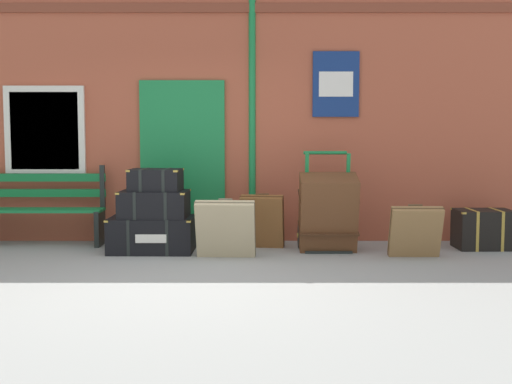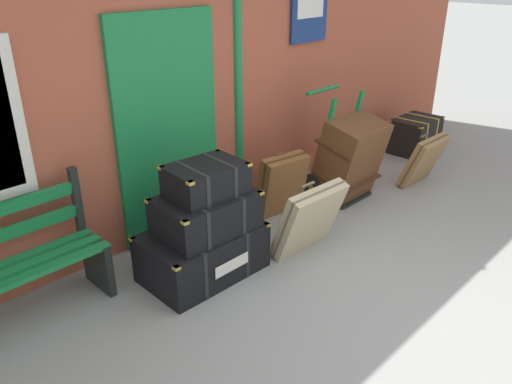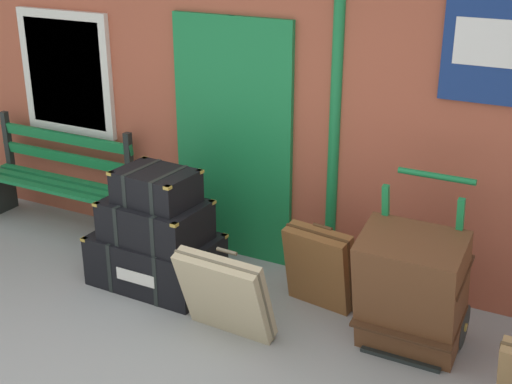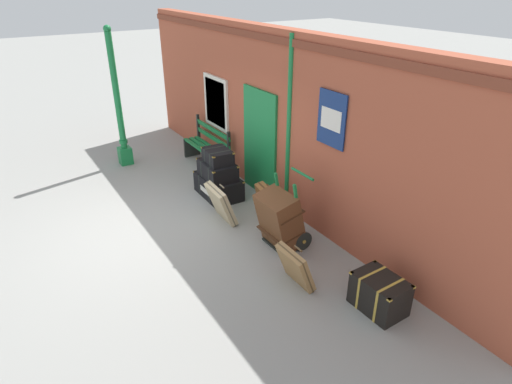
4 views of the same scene
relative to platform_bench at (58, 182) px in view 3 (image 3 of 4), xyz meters
name	(u,v)px [view 3 (image 3 of 4)]	position (x,y,z in m)	size (l,w,h in m)	color
brick_facade	(265,76)	(2.00, 0.44, 1.15)	(10.40, 0.35, 3.20)	#AD5138
platform_bench	(58,182)	(0.00, 0.00, 0.00)	(1.60, 0.43, 1.01)	#197A3D
steamer_trunk_base	(156,259)	(1.49, -0.51, -0.23)	(1.02, 0.67, 0.43)	black
steamer_trunk_middle	(155,220)	(1.52, -0.54, 0.14)	(0.83, 0.59, 0.33)	black
steamer_trunk_top	(156,187)	(1.54, -0.53, 0.43)	(0.64, 0.49, 0.27)	black
porters_trolley	(416,306)	(3.61, -0.34, -0.17)	(0.71, 0.59, 1.20)	black
large_brown_trunk	(411,291)	(3.61, -0.51, 0.03)	(0.70, 0.63, 0.96)	brown
suitcase_brown	(320,267)	(2.82, -0.23, -0.11)	(0.57, 0.37, 0.68)	brown
suitcase_tan	(225,295)	(2.39, -0.94, -0.11)	(0.69, 0.39, 0.69)	tan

